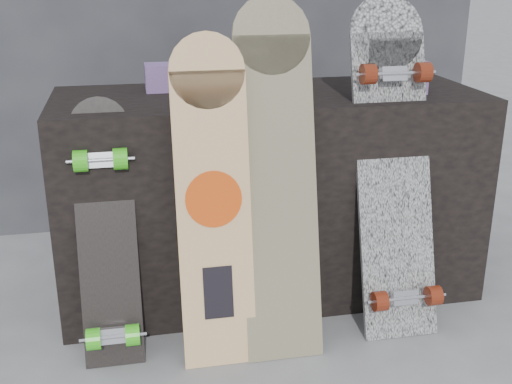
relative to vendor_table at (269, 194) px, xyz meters
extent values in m
plane|color=slate|center=(0.00, -0.50, -0.40)|extent=(60.00, 60.00, 0.00)
cube|color=black|center=(0.00, 0.00, 0.00)|extent=(1.60, 0.60, 0.80)
cube|color=#543267|center=(-0.36, 0.13, 0.45)|extent=(0.18, 0.12, 0.10)
cube|color=#543267|center=(0.50, -0.08, 0.46)|extent=(0.14, 0.14, 0.12)
cube|color=#D1B78C|center=(0.03, 0.10, 0.43)|extent=(0.22, 0.10, 0.06)
cube|color=#D7B591|center=(-0.27, -0.42, 0.07)|extent=(0.24, 0.21, 0.95)
cylinder|color=#D7B591|center=(-0.27, -0.33, 0.54)|extent=(0.24, 0.06, 0.24)
cylinder|color=#E2490E|center=(-0.27, -0.42, 0.15)|extent=(0.18, 0.04, 0.18)
cube|color=black|center=(-0.27, -0.48, -0.15)|extent=(0.10, 0.04, 0.17)
cube|color=#C7B887|center=(-0.06, -0.40, 0.12)|extent=(0.26, 0.28, 1.04)
cylinder|color=#C7B887|center=(-0.06, -0.26, 0.64)|extent=(0.26, 0.08, 0.25)
cube|color=silver|center=(0.38, -0.32, 0.11)|extent=(0.27, 0.34, 1.03)
cylinder|color=silver|center=(0.38, -0.16, 0.63)|extent=(0.27, 0.10, 0.26)
cube|color=silver|center=(0.38, -0.48, -0.24)|extent=(0.09, 0.04, 0.06)
cylinder|color=maroon|center=(0.28, -0.50, -0.24)|extent=(0.05, 0.07, 0.07)
cylinder|color=maroon|center=(0.48, -0.50, -0.24)|extent=(0.05, 0.07, 0.07)
cube|color=silver|center=(0.38, -0.25, 0.50)|extent=(0.09, 0.04, 0.06)
cylinder|color=maroon|center=(0.28, -0.27, 0.50)|extent=(0.05, 0.07, 0.07)
cylinder|color=maroon|center=(0.48, -0.27, 0.50)|extent=(0.05, 0.07, 0.07)
cube|color=black|center=(-0.62, -0.34, -0.02)|extent=(0.19, 0.25, 0.76)
cylinder|color=black|center=(-0.62, -0.22, 0.36)|extent=(0.19, 0.07, 0.19)
cube|color=silver|center=(-0.62, -0.46, -0.28)|extent=(0.09, 0.04, 0.06)
cylinder|color=#3BC91C|center=(-0.68, -0.48, -0.28)|extent=(0.04, 0.07, 0.07)
cylinder|color=#3BC91C|center=(-0.56, -0.48, -0.28)|extent=(0.04, 0.07, 0.07)
cube|color=silver|center=(-0.62, -0.29, 0.26)|extent=(0.09, 0.04, 0.06)
cylinder|color=#3BC91C|center=(-0.68, -0.31, 0.27)|extent=(0.04, 0.07, 0.07)
cylinder|color=#3BC91C|center=(-0.56, -0.31, 0.27)|extent=(0.04, 0.07, 0.07)
camera|label=1|loc=(-0.52, -2.32, 0.86)|focal=45.00mm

